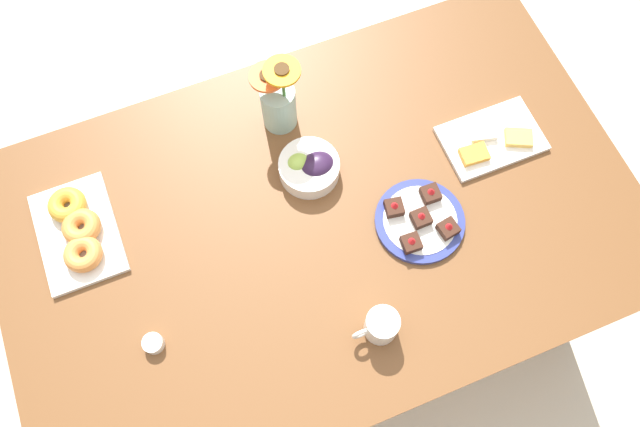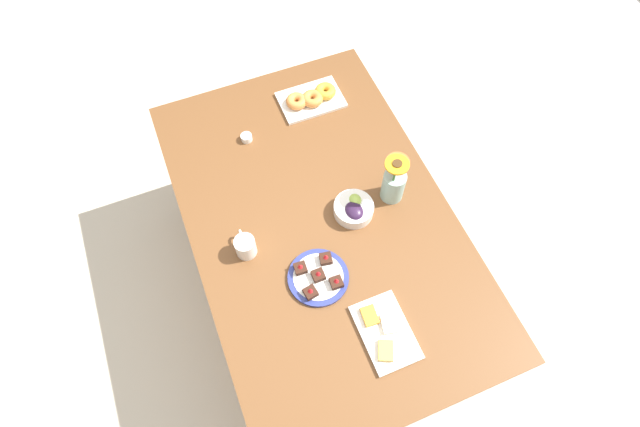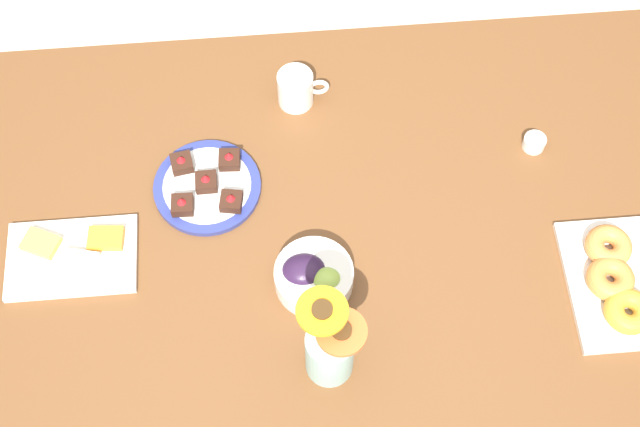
{
  "view_description": "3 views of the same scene",
  "coord_description": "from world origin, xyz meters",
  "px_view_note": "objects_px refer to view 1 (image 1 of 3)",
  "views": [
    {
      "loc": [
        0.21,
        0.53,
        2.2
      ],
      "look_at": [
        0.0,
        0.0,
        0.78
      ],
      "focal_mm": 35.0,
      "sensor_mm": 36.0,
      "label": 1
    },
    {
      "loc": [
        -0.86,
        0.35,
        2.46
      ],
      "look_at": [
        0.0,
        0.0,
        0.78
      ],
      "focal_mm": 28.0,
      "sensor_mm": 36.0,
      "label": 2
    },
    {
      "loc": [
        -0.07,
        -0.84,
        2.37
      ],
      "look_at": [
        0.0,
        0.0,
        0.78
      ],
      "focal_mm": 50.0,
      "sensor_mm": 36.0,
      "label": 3
    }
  ],
  "objects_px": {
    "flower_vase": "(278,103)",
    "grape_bowl": "(310,167)",
    "croissant_platter": "(78,230)",
    "jam_cup_honey": "(153,343)",
    "dessert_plate": "(420,220)",
    "dining_table": "(320,231)",
    "cheese_platter": "(491,139)",
    "coffee_mug": "(381,325)"
  },
  "relations": [
    {
      "from": "coffee_mug",
      "to": "grape_bowl",
      "type": "relative_size",
      "value": 0.72
    },
    {
      "from": "flower_vase",
      "to": "grape_bowl",
      "type": "bearing_deg",
      "value": 95.67
    },
    {
      "from": "coffee_mug",
      "to": "cheese_platter",
      "type": "distance_m",
      "value": 0.59
    },
    {
      "from": "coffee_mug",
      "to": "flower_vase",
      "type": "distance_m",
      "value": 0.62
    },
    {
      "from": "grape_bowl",
      "to": "flower_vase",
      "type": "relative_size",
      "value": 0.62
    },
    {
      "from": "coffee_mug",
      "to": "jam_cup_honey",
      "type": "xyz_separation_m",
      "value": [
        0.5,
        -0.16,
        -0.03
      ]
    },
    {
      "from": "croissant_platter",
      "to": "dessert_plate",
      "type": "xyz_separation_m",
      "value": [
        -0.8,
        0.29,
        -0.01
      ]
    },
    {
      "from": "flower_vase",
      "to": "croissant_platter",
      "type": "bearing_deg",
      "value": 11.38
    },
    {
      "from": "dessert_plate",
      "to": "dining_table",
      "type": "bearing_deg",
      "value": -23.55
    },
    {
      "from": "coffee_mug",
      "to": "jam_cup_honey",
      "type": "distance_m",
      "value": 0.53
    },
    {
      "from": "dining_table",
      "to": "croissant_platter",
      "type": "relative_size",
      "value": 5.71
    },
    {
      "from": "grape_bowl",
      "to": "flower_vase",
      "type": "distance_m",
      "value": 0.18
    },
    {
      "from": "cheese_platter",
      "to": "jam_cup_honey",
      "type": "height_order",
      "value": "cheese_platter"
    },
    {
      "from": "dining_table",
      "to": "croissant_platter",
      "type": "xyz_separation_m",
      "value": [
        0.57,
        -0.19,
        0.11
      ]
    },
    {
      "from": "grape_bowl",
      "to": "jam_cup_honey",
      "type": "height_order",
      "value": "grape_bowl"
    },
    {
      "from": "coffee_mug",
      "to": "croissant_platter",
      "type": "bearing_deg",
      "value": -40.0
    },
    {
      "from": "grape_bowl",
      "to": "jam_cup_honey",
      "type": "relative_size",
      "value": 3.25
    },
    {
      "from": "jam_cup_honey",
      "to": "flower_vase",
      "type": "xyz_separation_m",
      "value": [
        -0.48,
        -0.45,
        0.07
      ]
    },
    {
      "from": "dining_table",
      "to": "dessert_plate",
      "type": "bearing_deg",
      "value": 156.45
    },
    {
      "from": "dining_table",
      "to": "dessert_plate",
      "type": "relative_size",
      "value": 7.1
    },
    {
      "from": "dining_table",
      "to": "dessert_plate",
      "type": "distance_m",
      "value": 0.27
    },
    {
      "from": "dining_table",
      "to": "jam_cup_honey",
      "type": "height_order",
      "value": "jam_cup_honey"
    },
    {
      "from": "coffee_mug",
      "to": "grape_bowl",
      "type": "bearing_deg",
      "value": -89.9
    },
    {
      "from": "dining_table",
      "to": "grape_bowl",
      "type": "xyz_separation_m",
      "value": [
        -0.02,
        -0.13,
        0.12
      ]
    },
    {
      "from": "croissant_platter",
      "to": "jam_cup_honey",
      "type": "bearing_deg",
      "value": 105.64
    },
    {
      "from": "jam_cup_honey",
      "to": "dessert_plate",
      "type": "bearing_deg",
      "value": -176.2
    },
    {
      "from": "coffee_mug",
      "to": "dessert_plate",
      "type": "bearing_deg",
      "value": -134.1
    },
    {
      "from": "cheese_platter",
      "to": "jam_cup_honey",
      "type": "bearing_deg",
      "value": 10.69
    },
    {
      "from": "croissant_platter",
      "to": "jam_cup_honey",
      "type": "distance_m",
      "value": 0.35
    },
    {
      "from": "dining_table",
      "to": "cheese_platter",
      "type": "height_order",
      "value": "cheese_platter"
    },
    {
      "from": "dining_table",
      "to": "coffee_mug",
      "type": "relative_size",
      "value": 14.15
    },
    {
      "from": "coffee_mug",
      "to": "croissant_platter",
      "type": "relative_size",
      "value": 0.4
    },
    {
      "from": "grape_bowl",
      "to": "jam_cup_honey",
      "type": "xyz_separation_m",
      "value": [
        0.5,
        0.28,
        -0.01
      ]
    },
    {
      "from": "dining_table",
      "to": "grape_bowl",
      "type": "height_order",
      "value": "grape_bowl"
    },
    {
      "from": "dessert_plate",
      "to": "coffee_mug",
      "type": "bearing_deg",
      "value": 45.9
    },
    {
      "from": "cheese_platter",
      "to": "croissant_platter",
      "type": "xyz_separation_m",
      "value": [
        1.07,
        -0.15,
        0.01
      ]
    },
    {
      "from": "dining_table",
      "to": "dessert_plate",
      "type": "height_order",
      "value": "dessert_plate"
    },
    {
      "from": "jam_cup_honey",
      "to": "dessert_plate",
      "type": "height_order",
      "value": "dessert_plate"
    },
    {
      "from": "jam_cup_honey",
      "to": "dessert_plate",
      "type": "xyz_separation_m",
      "value": [
        -0.7,
        -0.05,
        -0.0
      ]
    },
    {
      "from": "grape_bowl",
      "to": "dessert_plate",
      "type": "xyz_separation_m",
      "value": [
        -0.2,
        0.23,
        -0.02
      ]
    },
    {
      "from": "dessert_plate",
      "to": "flower_vase",
      "type": "distance_m",
      "value": 0.47
    },
    {
      "from": "dessert_plate",
      "to": "flower_vase",
      "type": "bearing_deg",
      "value": -61.34
    }
  ]
}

